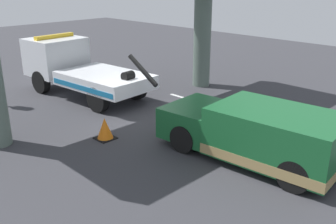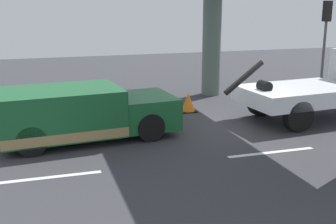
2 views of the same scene
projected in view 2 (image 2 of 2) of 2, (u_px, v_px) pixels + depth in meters
The scene contains 6 objects.
ground_plane at pixel (229, 127), 14.57m from camera, with size 60.00×40.00×0.10m, color #38383D.
lane_stripe_west at pixel (46, 178), 10.29m from camera, with size 2.60×0.16×0.01m, color silver.
lane_stripe_mid at pixel (271, 152), 12.00m from camera, with size 2.60×0.16×0.01m, color silver.
towed_van_green at pixel (80, 114), 12.97m from camera, with size 5.37×2.63×1.58m.
traffic_light_near at pixel (326, 26), 19.43m from camera, with size 0.39×0.32×4.04m.
traffic_cone_orange at pixel (188, 103), 16.32m from camera, with size 0.59×0.59×0.70m.
Camera 2 is at (-6.07, -12.76, 4.08)m, focal length 46.60 mm.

